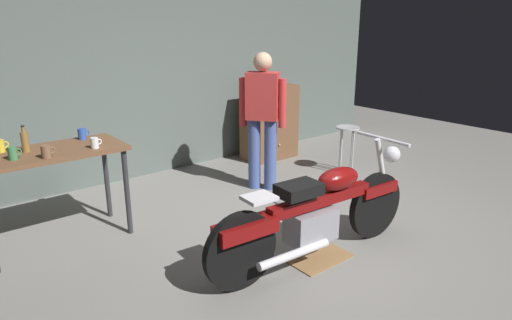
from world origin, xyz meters
TOP-DOWN VIEW (x-y plane):
  - ground_plane at (0.00, 0.00)m, footprint 12.00×12.00m
  - back_wall at (0.00, 2.80)m, footprint 8.00×0.12m
  - workbench at (-1.84, 1.47)m, footprint 1.30×0.64m
  - motorcycle at (-0.18, -0.29)m, footprint 2.19×0.60m
  - person_standing at (0.57, 1.36)m, footprint 0.41×0.46m
  - shop_stool at (1.88, 1.12)m, footprint 0.32×0.32m
  - wooden_dresser at (1.49, 2.30)m, footprint 0.80×0.47m
  - drip_tray at (-0.16, -0.29)m, footprint 0.56×0.40m
  - mug_blue_enamel at (-1.46, 1.69)m, footprint 0.11×0.08m
  - mug_brown_stoneware at (-1.91, 1.24)m, footprint 0.12×0.08m
  - mug_white_ceramic at (-1.48, 1.29)m, footprint 0.10×0.07m
  - mug_green_speckled at (-2.14, 1.36)m, footprint 0.11×0.07m
  - mug_yellow_tall at (-2.18, 1.69)m, footprint 0.12×0.08m
  - bottle at (-2.00, 1.55)m, footprint 0.06×0.06m

SIDE VIEW (x-z plane):
  - ground_plane at x=0.00m, z-range 0.00..0.00m
  - drip_tray at x=-0.16m, z-range 0.00..0.01m
  - motorcycle at x=-0.18m, z-range -0.05..0.95m
  - shop_stool at x=1.88m, z-range 0.18..0.82m
  - wooden_dresser at x=1.49m, z-range 0.00..1.10m
  - workbench at x=-1.84m, z-range 0.34..1.24m
  - person_standing at x=0.57m, z-range 0.09..1.76m
  - mug_white_ceramic at x=-1.48m, z-range 0.90..1.00m
  - mug_blue_enamel at x=-1.46m, z-range 0.90..1.01m
  - mug_yellow_tall at x=-2.18m, z-range 0.90..1.01m
  - mug_brown_stoneware at x=-1.91m, z-range 0.90..1.01m
  - mug_green_speckled at x=-2.14m, z-range 0.90..1.01m
  - bottle at x=-2.00m, z-range 0.88..1.12m
  - back_wall at x=0.00m, z-range 0.00..3.10m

